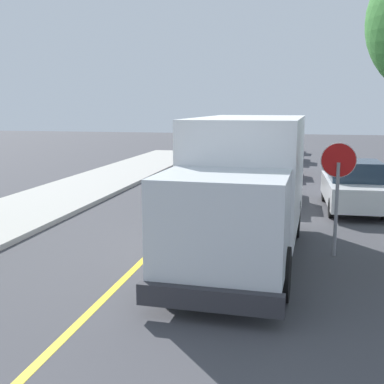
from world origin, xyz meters
TOP-DOWN VIEW (x-y plane):
  - centre_line_yellow at (0.00, 10.00)m, footprint 0.16×56.00m
  - box_truck at (2.20, 9.32)m, footprint 2.64×7.26m
  - parked_car_near at (2.07, 16.27)m, footprint 1.82×4.41m
  - parked_car_mid at (1.92, 23.42)m, footprint 1.95×4.46m
  - parked_car_far at (2.28, 29.82)m, footprint 1.94×4.46m
  - parked_car_furthest at (2.04, 35.65)m, footprint 2.00×4.48m
  - parked_van_across at (5.20, 15.25)m, footprint 1.95×4.46m
  - stop_sign at (4.27, 9.74)m, footprint 0.80×0.10m

SIDE VIEW (x-z plane):
  - centre_line_yellow at x=0.00m, z-range 0.00..0.01m
  - parked_car_near at x=2.07m, z-range -0.04..1.63m
  - parked_car_mid at x=1.92m, z-range -0.04..1.63m
  - parked_car_far at x=2.28m, z-range -0.04..1.63m
  - parked_car_furthest at x=2.04m, z-range -0.04..1.63m
  - parked_van_across at x=5.20m, z-range -0.04..1.63m
  - box_truck at x=2.20m, z-range 0.17..3.37m
  - stop_sign at x=4.27m, z-range 0.53..3.18m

